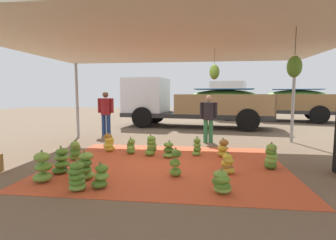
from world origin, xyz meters
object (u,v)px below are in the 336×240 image
at_px(banana_bunch_2, 75,151).
at_px(worker_1, 106,110).
at_px(banana_bunch_3, 151,146).
at_px(banana_bunch_13, 109,143).
at_px(banana_bunch_8, 223,149).
at_px(worker_0, 208,115).
at_px(banana_bunch_15, 85,167).
at_px(banana_bunch_5, 43,168).
at_px(banana_bunch_1, 176,164).
at_px(banana_bunch_12, 61,162).
at_px(cargo_truck_main, 191,102).
at_px(banana_bunch_4, 228,164).
at_px(banana_bunch_7, 222,182).
at_px(cargo_truck_far, 267,100).
at_px(banana_bunch_14, 77,177).
at_px(banana_bunch_0, 101,177).
at_px(banana_bunch_10, 131,147).
at_px(banana_bunch_6, 169,150).
at_px(banana_bunch_11, 197,148).
at_px(banana_bunch_9, 271,157).

xyz_separation_m(banana_bunch_2, worker_1, (-0.56, 3.58, 0.76)).
xyz_separation_m(banana_bunch_3, banana_bunch_13, (-1.27, 0.32, -0.01)).
bearing_deg(banana_bunch_8, banana_bunch_13, 175.67).
bearing_deg(worker_0, banana_bunch_15, -120.84).
bearing_deg(worker_0, banana_bunch_5, -126.07).
height_order(banana_bunch_1, banana_bunch_15, banana_bunch_1).
bearing_deg(banana_bunch_1, banana_bunch_12, -177.81).
relative_size(banana_bunch_8, cargo_truck_main, 0.07).
height_order(banana_bunch_8, banana_bunch_12, banana_bunch_12).
bearing_deg(banana_bunch_4, banana_bunch_2, 170.06).
height_order(banana_bunch_7, worker_0, worker_0).
bearing_deg(worker_1, banana_bunch_13, -67.93).
bearing_deg(cargo_truck_far, banana_bunch_14, -116.00).
bearing_deg(worker_0, banana_bunch_0, -113.84).
relative_size(banana_bunch_1, banana_bunch_10, 1.28).
bearing_deg(banana_bunch_13, banana_bunch_6, -15.14).
relative_size(banana_bunch_0, banana_bunch_10, 1.01).
bearing_deg(cargo_truck_main, banana_bunch_13, -109.56).
xyz_separation_m(banana_bunch_10, banana_bunch_13, (-0.69, 0.19, 0.05)).
xyz_separation_m(cargo_truck_main, cargo_truck_far, (4.53, 3.78, 0.01)).
distance_m(banana_bunch_5, banana_bunch_10, 2.58).
height_order(banana_bunch_0, banana_bunch_5, banana_bunch_5).
xyz_separation_m(banana_bunch_1, banana_bunch_11, (0.39, 1.74, -0.03)).
bearing_deg(banana_bunch_3, banana_bunch_12, -132.01).
xyz_separation_m(banana_bunch_14, banana_bunch_15, (-0.12, 0.57, 0.01)).
bearing_deg(banana_bunch_4, cargo_truck_far, 72.74).
distance_m(banana_bunch_1, banana_bunch_10, 2.23).
xyz_separation_m(banana_bunch_6, banana_bunch_10, (-1.07, 0.28, 0.01)).
bearing_deg(banana_bunch_8, banana_bunch_9, -44.59).
xyz_separation_m(banana_bunch_12, worker_0, (3.08, 3.77, 0.67)).
xyz_separation_m(banana_bunch_11, worker_1, (-3.52, 2.79, 0.77)).
bearing_deg(cargo_truck_far, banana_bunch_3, -118.23).
distance_m(banana_bunch_8, banana_bunch_12, 3.85).
xyz_separation_m(banana_bunch_0, banana_bunch_8, (2.29, 2.47, 0.03)).
relative_size(banana_bunch_9, banana_bunch_12, 1.02).
distance_m(banana_bunch_12, worker_0, 4.92).
bearing_deg(worker_1, banana_bunch_12, -80.39).
bearing_deg(banana_bunch_15, cargo_truck_main, 78.30).
distance_m(banana_bunch_5, banana_bunch_8, 4.17).
distance_m(banana_bunch_4, banana_bunch_6, 1.78).
height_order(banana_bunch_1, banana_bunch_2, banana_bunch_1).
bearing_deg(banana_bunch_3, banana_bunch_10, 167.70).
bearing_deg(cargo_truck_far, banana_bunch_4, -107.26).
bearing_deg(cargo_truck_far, banana_bunch_10, -121.10).
relative_size(banana_bunch_14, cargo_truck_main, 0.07).
xyz_separation_m(banana_bunch_10, banana_bunch_12, (-0.96, -1.84, 0.04)).
bearing_deg(banana_bunch_1, cargo_truck_main, 90.02).
xyz_separation_m(banana_bunch_5, banana_bunch_6, (2.08, 2.09, -0.07)).
xyz_separation_m(banana_bunch_3, banana_bunch_15, (-0.89, -2.01, -0.01)).
bearing_deg(cargo_truck_main, banana_bunch_15, -101.70).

